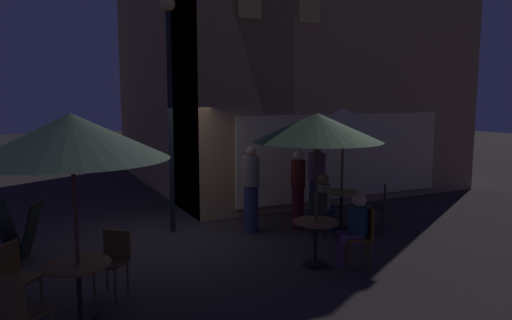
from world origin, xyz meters
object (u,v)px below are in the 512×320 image
patio_umbrella_0 (71,137)px  patio_umbrella_1 (343,121)px  patron_seated_1 (355,225)px  patron_standing_2 (316,183)px  menu_sandwich_board (19,231)px  cafe_table_2 (316,233)px  cafe_chair_1 (15,272)px  patron_standing_4 (251,189)px  cafe_chair_0 (113,256)px  cafe_chair_2 (18,307)px  cafe_table_1 (341,202)px  patron_seated_0 (325,200)px  cafe_chair_3 (320,209)px  cafe_chair_5 (364,231)px  cafe_table_0 (79,278)px  patio_umbrella_2 (317,128)px  street_lamp_near_corner (170,82)px  patron_standing_3 (298,189)px  cafe_chair_4 (380,204)px

patio_umbrella_0 → patio_umbrella_1: 5.70m
patron_seated_1 → patron_standing_2: patron_standing_2 is taller
menu_sandwich_board → cafe_table_2: 4.90m
cafe_chair_1 → patron_standing_4: 4.69m
patio_umbrella_0 → cafe_chair_0: bearing=49.8°
cafe_chair_2 → patron_seated_1: size_ratio=0.76×
cafe_table_1 → patron_seated_1: size_ratio=0.65×
cafe_chair_0 → cafe_table_1: bearing=146.1°
patron_seated_0 → patron_seated_1: 1.82m
cafe_table_2 → cafe_chair_0: cafe_chair_0 is taller
patio_umbrella_1 → cafe_chair_1: (-6.04, -1.44, -1.67)m
cafe_chair_0 → cafe_chair_3: cafe_chair_0 is taller
cafe_table_1 → cafe_chair_5: 2.27m
cafe_chair_2 → cafe_chair_5: 4.99m
cafe_table_0 → patron_standing_2: (5.17, 2.66, 0.31)m
cafe_chair_5 → menu_sandwich_board: bearing=-0.9°
cafe_chair_0 → patron_seated_0: 4.40m
cafe_table_0 → patio_umbrella_2: patio_umbrella_2 is taller
street_lamp_near_corner → cafe_chair_5: size_ratio=4.70×
patio_umbrella_0 → cafe_chair_2: patio_umbrella_0 is taller
patron_standing_3 → patron_seated_0: bearing=-87.3°
cafe_chair_3 → patron_seated_0: size_ratio=0.73×
patron_seated_0 → patio_umbrella_2: bearing=-150.5°
patron_standing_4 → cafe_chair_1: bearing=-24.9°
cafe_table_2 → patio_umbrella_2: bearing=63.4°
patio_umbrella_0 → patron_seated_0: bearing=20.2°
street_lamp_near_corner → cafe_table_0: 4.62m
street_lamp_near_corner → cafe_chair_5: 4.66m
cafe_table_2 → patron_seated_0: 1.83m
cafe_chair_1 → patron_standing_4: bearing=62.8°
cafe_chair_1 → menu_sandwich_board: bearing=126.6°
menu_sandwich_board → patron_seated_1: patron_seated_1 is taller
patio_umbrella_2 → cafe_chair_2: size_ratio=2.68×
patron_seated_1 → patron_standing_4: size_ratio=0.69×
cafe_table_1 → cafe_chair_0: (-4.83, -1.38, -0.01)m
street_lamp_near_corner → cafe_chair_0: (-1.61, -2.68, -2.45)m
cafe_table_1 → patron_standing_3: bearing=154.9°
cafe_table_1 → patio_umbrella_0: size_ratio=0.31×
cafe_chair_4 → patron_standing_4: 2.64m
patron_seated_0 → patron_seated_1: patron_seated_0 is taller
cafe_table_2 → cafe_chair_2: 4.37m
patio_umbrella_0 → cafe_chair_1: bearing=142.4°
patron_standing_4 → cafe_table_2: bearing=42.3°
cafe_chair_3 → cafe_chair_4: size_ratio=0.94×
patio_umbrella_2 → cafe_chair_1: (-4.32, 0.22, -1.68)m
patio_umbrella_2 → patron_standing_2: patio_umbrella_2 is taller
patio_umbrella_1 → patron_standing_2: (-0.17, 0.68, -1.38)m
cafe_table_0 → patron_seated_0: 5.08m
menu_sandwich_board → patron_standing_2: 5.84m
cafe_table_0 → patio_umbrella_2: (3.62, 0.32, 1.69)m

